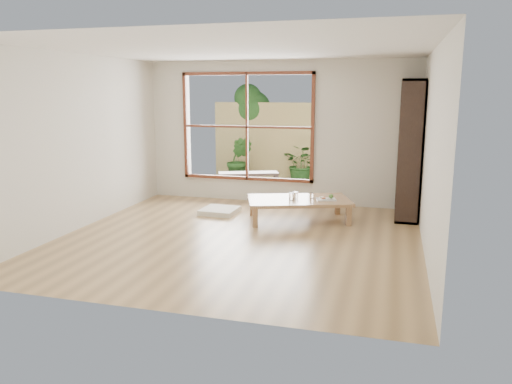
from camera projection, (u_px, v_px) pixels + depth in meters
ground at (240, 238)px, 7.10m from camera, size 5.00×5.00×0.00m
low_table at (299, 201)px, 8.02m from camera, size 1.82×1.39×0.35m
floor_cushion at (220, 211)px, 8.53m from camera, size 0.61×0.61×0.08m
bookshelf at (410, 150)px, 8.07m from camera, size 0.36×1.01×2.24m
glass_tall at (291, 197)px, 7.90m from camera, size 0.06×0.06×0.12m
glass_mid at (312, 196)px, 8.03m from camera, size 0.06×0.06×0.09m
glass_short at (296, 195)px, 8.06m from camera, size 0.08×0.08×0.10m
glass_small at (294, 196)px, 8.00m from camera, size 0.07×0.07×0.09m
food_tray at (327, 198)px, 7.94m from camera, size 0.35×0.29×0.09m
deck at (262, 189)px, 10.62m from camera, size 2.80×2.00×0.05m
garden_bench at (248, 175)px, 10.27m from camera, size 1.27×0.78×0.39m
bamboo_fence at (274, 142)px, 11.39m from camera, size 2.80×0.06×1.80m
shrub_right at (302, 164)px, 11.10m from camera, size 0.98×0.92×0.86m
shrub_left at (239, 160)px, 11.17m from camera, size 0.62×0.52×1.03m
garden_tree at (249, 110)px, 11.70m from camera, size 1.04×0.85×2.22m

